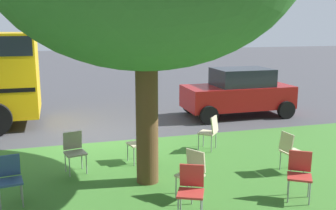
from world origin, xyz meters
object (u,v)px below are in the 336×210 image
Objects in this scene: chair_2 at (140,140)px; chair_3 at (74,149)px; chair_5 at (192,170)px; chair_4 at (290,149)px; chair_1 at (9,176)px; chair_7 at (191,187)px; chair_0 at (210,130)px; parked_car at (239,92)px; chair_6 at (300,171)px.

chair_2 is 1.51m from chair_3.
chair_5 is (-0.51, 2.14, 0.00)m from chair_2.
chair_5 is at bearing 13.92° from chair_4.
chair_1 is 3.19m from chair_7.
chair_1 is 1.00× the size of chair_5.
chair_7 is (1.65, 3.21, 0.00)m from chair_0.
parked_car is (-2.39, -3.31, 0.32)m from chair_0.
chair_3 is at bearing 34.15° from parked_car.
chair_7 is 7.67m from parked_car.
chair_2 is 3.60m from chair_6.
chair_7 is at bearing 94.72° from chair_2.
parked_car reaches higher than chair_6.
chair_4 is 0.24× the size of parked_car.
chair_7 is at bearing 123.51° from chair_3.
chair_0 is 1.00× the size of chair_7.
parked_car reaches higher than chair_2.
chair_4 is 1.00× the size of chair_5.
chair_0 and chair_4 have the same top height.
chair_4 is at bearing 179.72° from chair_1.
chair_0 is 2.86m from chair_5.
chair_3 is 1.00× the size of chair_4.
chair_2 is 1.00× the size of chair_5.
chair_4 and chair_6 have the same top height.
chair_0 is 1.92m from chair_2.
chair_1 and chair_5 have the same top height.
chair_0 and chair_1 have the same top height.
chair_7 is at bearing 62.85° from chair_0.
chair_6 is 1.00× the size of chair_7.
chair_0 is at bearing -169.86° from chair_3.
chair_7 is (-0.23, 2.84, 0.00)m from chair_2.
chair_2 is 1.00× the size of chair_6.
chair_5 is at bearing -17.66° from chair_6.
chair_3 and chair_5 have the same top height.
chair_6 is at bearing 130.80° from chair_2.
chair_6 is at bearing 63.97° from chair_4.
chair_1 and chair_2 have the same top height.
parked_car reaches higher than chair_1.
chair_7 is (2.70, 1.31, 0.00)m from chair_4.
chair_4 and chair_5 have the same top height.
chair_4 is at bearing -116.03° from chair_6.
chair_3 is (3.37, 0.60, 0.00)m from chair_0.
chair_2 is 3.31m from chair_4.
chair_7 is 0.24× the size of parked_car.
chair_4 is 1.00× the size of chair_6.
chair_4 is at bearing 75.61° from parked_car.
chair_4 is 2.50m from chair_5.
chair_3 is at bearing -132.79° from chair_1.
chair_4 is (-4.43, 1.30, 0.00)m from chair_3.
chair_3 is 1.00× the size of chair_5.
chair_6 is at bearing 147.07° from chair_3.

